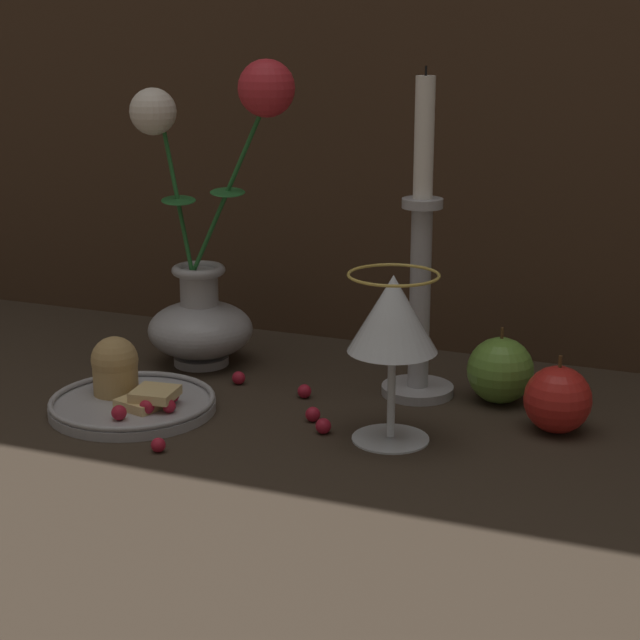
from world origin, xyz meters
TOP-DOWN VIEW (x-y plane):
  - ground_plane at (0.00, 0.00)m, footprint 2.40×2.40m
  - vase at (-0.18, 0.12)m, footprint 0.20×0.12m
  - plate_with_pastries at (-0.19, -0.04)m, footprint 0.18×0.18m
  - wine_glass at (0.10, -0.02)m, footprint 0.09×0.09m
  - candlestick at (0.09, 0.12)m, footprint 0.08×0.08m
  - apple_beside_vase at (0.18, 0.13)m, footprint 0.07×0.07m
  - apple_near_glass at (0.25, 0.07)m, footprint 0.07×0.07m
  - berry_near_plate at (0.01, 0.00)m, footprint 0.02×0.02m
  - berry_front_center at (-0.10, -0.13)m, footprint 0.01×0.01m
  - berry_by_glass_stem at (0.03, -0.03)m, footprint 0.02×0.02m
  - berry_under_candlestick at (-0.03, 0.06)m, footprint 0.02×0.02m
  - berry_far_right at (-0.11, 0.08)m, footprint 0.02×0.02m

SIDE VIEW (x-z plane):
  - ground_plane at x=0.00m, z-range 0.00..0.00m
  - berry_front_center at x=-0.10m, z-range 0.00..0.01m
  - berry_far_right at x=-0.11m, z-range 0.00..0.02m
  - berry_under_candlestick at x=-0.03m, z-range 0.00..0.02m
  - berry_near_plate at x=0.01m, z-range 0.00..0.02m
  - berry_by_glass_stem at x=0.03m, z-range 0.00..0.02m
  - plate_with_pastries at x=-0.19m, z-range -0.02..0.05m
  - apple_near_glass at x=0.25m, z-range -0.01..0.07m
  - apple_beside_vase at x=0.18m, z-range -0.01..0.08m
  - vase at x=-0.18m, z-range -0.06..0.30m
  - wine_glass at x=0.10m, z-range 0.04..0.21m
  - candlestick at x=0.09m, z-range -0.05..0.31m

